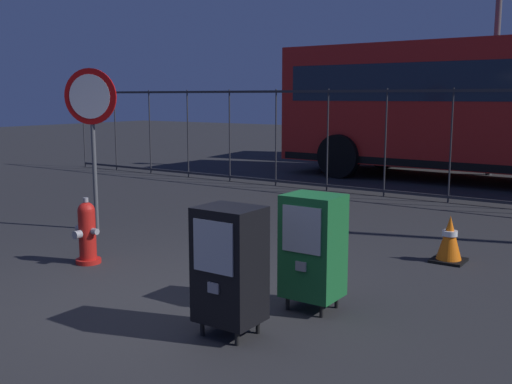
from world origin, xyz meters
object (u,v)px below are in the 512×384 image
newspaper_box_primary (313,246)px  traffic_cone (450,239)px  newspaper_box_secondary (230,264)px  fire_hydrant (87,233)px  stop_sign (91,115)px

newspaper_box_primary → traffic_cone: (0.54, 2.21, -0.31)m
newspaper_box_primary → newspaper_box_secondary: (-0.25, -0.87, 0.00)m
fire_hydrant → traffic_cone: 4.07m
newspaper_box_secondary → fire_hydrant: bearing=163.9°
traffic_cone → fire_hydrant: bearing=-144.8°
newspaper_box_secondary → stop_sign: bearing=152.9°
fire_hydrant → newspaper_box_primary: newspaper_box_primary is taller
fire_hydrant → newspaper_box_secondary: 2.65m
newspaper_box_secondary → stop_sign: 4.39m
stop_sign → traffic_cone: stop_sign is taller
stop_sign → newspaper_box_secondary: bearing=-27.1°
fire_hydrant → traffic_cone: bearing=35.2°
newspaper_box_primary → newspaper_box_secondary: bearing=-106.1°
newspaper_box_secondary → traffic_cone: (0.79, 3.08, -0.31)m
fire_hydrant → newspaper_box_primary: 2.80m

